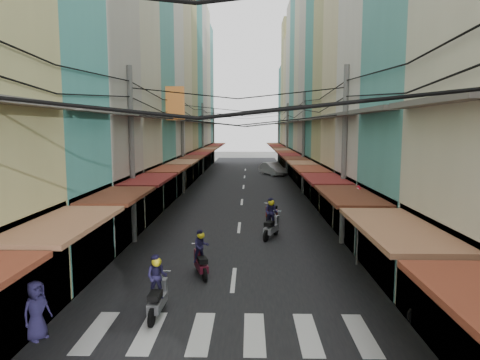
# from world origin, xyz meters

# --- Properties ---
(ground) EXTENTS (160.00, 160.00, 0.00)m
(ground) POSITION_xyz_m (0.00, 0.00, 0.00)
(ground) COLOR slate
(ground) RESTS_ON ground
(road) EXTENTS (10.00, 80.00, 0.02)m
(road) POSITION_xyz_m (0.00, 20.00, 0.01)
(road) COLOR black
(road) RESTS_ON ground
(sidewalk_left) EXTENTS (3.00, 80.00, 0.06)m
(sidewalk_left) POSITION_xyz_m (-6.50, 20.00, 0.03)
(sidewalk_left) COLOR gray
(sidewalk_left) RESTS_ON ground
(sidewalk_right) EXTENTS (3.00, 80.00, 0.06)m
(sidewalk_right) POSITION_xyz_m (6.50, 20.00, 0.03)
(sidewalk_right) COLOR gray
(sidewalk_right) RESTS_ON ground
(crosswalk) EXTENTS (7.55, 2.40, 0.01)m
(crosswalk) POSITION_xyz_m (-0.00, -6.00, 0.03)
(crosswalk) COLOR silver
(crosswalk) RESTS_ON ground
(building_row_left) EXTENTS (7.80, 67.67, 23.70)m
(building_row_left) POSITION_xyz_m (-7.92, 16.56, 9.78)
(building_row_left) COLOR silver
(building_row_left) RESTS_ON ground
(building_row_right) EXTENTS (7.80, 68.98, 22.59)m
(building_row_right) POSITION_xyz_m (7.92, 16.45, 9.41)
(building_row_right) COLOR teal
(building_row_right) RESTS_ON ground
(utility_poles) EXTENTS (10.20, 66.13, 8.20)m
(utility_poles) POSITION_xyz_m (0.00, 15.01, 6.59)
(utility_poles) COLOR gray
(utility_poles) RESTS_ON ground
(white_car) EXTENTS (5.47, 3.89, 1.80)m
(white_car) POSITION_xyz_m (3.19, 31.98, 0.00)
(white_car) COLOR #BCBBBF
(white_car) RESTS_ON ground
(bicycle) EXTENTS (1.66, 0.72, 1.12)m
(bicycle) POSITION_xyz_m (6.90, -2.03, 0.00)
(bicycle) COLOR black
(bicycle) RESTS_ON ground
(moving_scooters) EXTENTS (4.38, 14.63, 1.98)m
(moving_scooters) POSITION_xyz_m (-0.01, 0.72, 0.56)
(moving_scooters) COLOR black
(moving_scooters) RESTS_ON ground
(parked_scooters) EXTENTS (12.88, 11.97, 0.98)m
(parked_scooters) POSITION_xyz_m (4.89, -3.92, 0.46)
(parked_scooters) COLOR black
(parked_scooters) RESTS_ON ground
(pedestrians) EXTENTS (13.34, 20.61, 2.23)m
(pedestrians) POSITION_xyz_m (-4.94, 2.63, 1.02)
(pedestrians) COLOR #26212C
(pedestrians) RESTS_ON ground
(market_umbrella) EXTENTS (2.07, 2.07, 2.18)m
(market_umbrella) POSITION_xyz_m (7.08, -4.31, 1.92)
(market_umbrella) COLOR #B2B2B7
(market_umbrella) RESTS_ON ground
(traffic_sign) EXTENTS (0.10, 0.70, 3.19)m
(traffic_sign) POSITION_xyz_m (4.78, -0.21, 2.35)
(traffic_sign) COLOR gray
(traffic_sign) RESTS_ON ground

